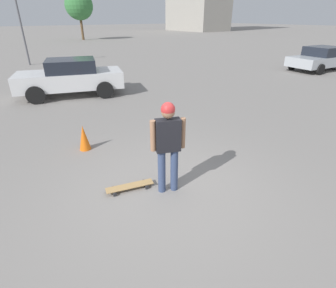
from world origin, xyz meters
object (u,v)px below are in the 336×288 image
(person, at_px, (168,140))
(car_parked_near, at_px, (71,77))
(skateboard, at_px, (130,186))
(car_parked_far, at_px, (321,58))
(traffic_cone, at_px, (84,138))

(person, bearing_deg, car_parked_near, 107.27)
(skateboard, bearing_deg, car_parked_near, -85.66)
(skateboard, height_order, car_parked_far, car_parked_far)
(car_parked_near, xyz_separation_m, car_parked_far, (2.99, 14.57, -0.06))
(skateboard, bearing_deg, person, 157.58)
(skateboard, xyz_separation_m, car_parked_near, (-7.53, 1.19, 0.71))
(person, relative_size, skateboard, 1.87)
(person, height_order, traffic_cone, person)
(car_parked_near, bearing_deg, traffic_cone, 93.52)
(person, relative_size, car_parked_near, 0.39)
(person, bearing_deg, skateboard, 165.71)
(person, bearing_deg, traffic_cone, 126.92)
(person, relative_size, car_parked_far, 0.39)
(car_parked_far, xyz_separation_m, traffic_cone, (2.33, -15.89, -0.40))
(car_parked_near, xyz_separation_m, traffic_cone, (5.32, -1.32, -0.46))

